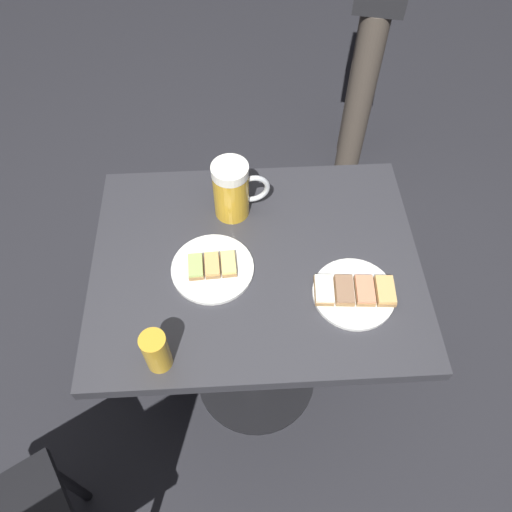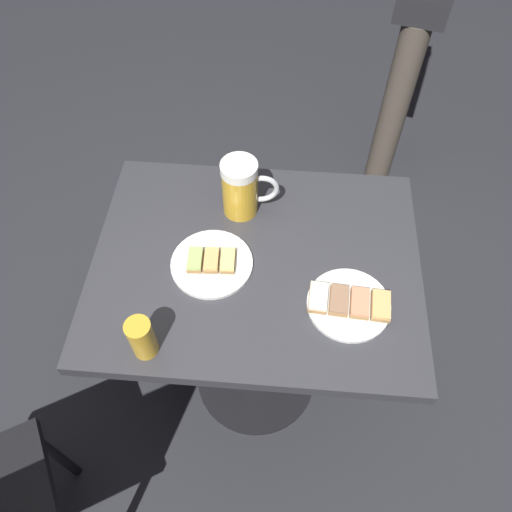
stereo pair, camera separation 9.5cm
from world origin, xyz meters
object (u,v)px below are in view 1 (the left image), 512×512
object	(u,v)px
beer_mug	(233,190)
plate_far	(354,292)
plate_near	(212,268)
beer_glass_small	(156,351)

from	to	relation	value
beer_mug	plate_far	bearing A→B (deg)	135.21
plate_near	beer_mug	distance (m)	0.21
beer_mug	beer_glass_small	xyz separation A→B (m)	(0.17, 0.42, -0.03)
plate_near	beer_mug	bearing A→B (deg)	-107.19
plate_far	beer_mug	xyz separation A→B (m)	(0.28, -0.28, 0.07)
beer_mug	plate_near	bearing A→B (deg)	72.81
plate_far	beer_mug	distance (m)	0.40
plate_far	beer_glass_small	world-z (taller)	beer_glass_small
plate_far	beer_glass_small	distance (m)	0.48
beer_glass_small	beer_mug	bearing A→B (deg)	-112.30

